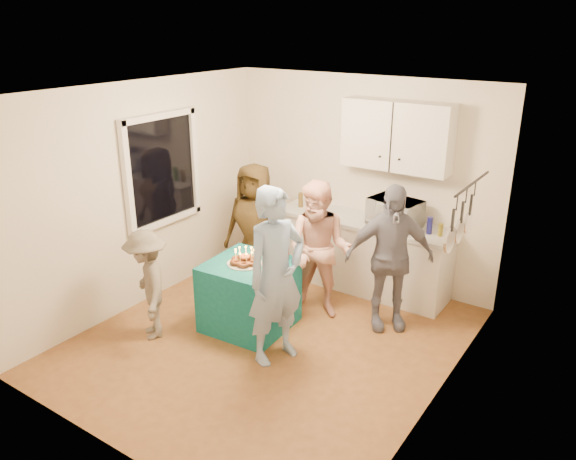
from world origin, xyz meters
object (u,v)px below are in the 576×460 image
Objects in this scene: woman_back_center at (319,250)px; punch_jar at (279,245)px; woman_back_left at (255,227)px; party_table at (249,295)px; man_birthday at (276,276)px; woman_back_right at (389,258)px; counter at (361,255)px; child_near_left at (148,285)px; microwave at (394,213)px.

punch_jar is at bearing -135.32° from woman_back_center.
punch_jar is 0.21× the size of woman_back_left.
party_table is 0.86m from man_birthday.
woman_back_left is 0.98× the size of woman_back_right.
woman_back_left is at bearing 61.85° from man_birthday.
child_near_left reaches higher than counter.
microwave is at bearing 6.40° from man_birthday.
counter is 6.47× the size of punch_jar.
party_table is 0.54× the size of woman_back_center.
punch_jar reaches higher than party_table.
woman_back_right is (1.24, 0.86, 0.44)m from party_table.
woman_back_left reaches higher than woman_back_center.
counter is 1.06m from woman_back_right.
woman_back_left is 1.33× the size of child_near_left.
child_near_left is (-1.24, -1.41, -0.19)m from woman_back_center.
punch_jar is at bearing -45.71° from woman_back_left.
punch_jar is 0.21× the size of woman_back_center.
party_table is at bearing -112.31° from microwave.
man_birthday is (0.38, -0.60, -0.03)m from punch_jar.
woman_back_center is (-0.11, 1.00, -0.10)m from man_birthday.
punch_jar reaches higher than counter.
woman_back_right reaches higher than microwave.
man_birthday is at bearing -155.20° from woman_back_right.
woman_back_center is (-0.48, -0.91, -0.28)m from microwave.
man_birthday is 1.12× the size of woman_back_left.
microwave is 0.69× the size of party_table.
counter is 1.23× the size of man_birthday.
punch_jar is 1.44m from child_near_left.
child_near_left is at bearing -117.17° from microwave.
counter is 1.39m from woman_back_left.
party_table is at bearing -109.82° from counter.
punch_jar is 0.50m from woman_back_center.
punch_jar is 0.19× the size of man_birthday.
man_birthday reaches higher than counter.
man_birthday reaches higher than child_near_left.
microwave reaches higher than party_table.
child_near_left is at bearing -105.65° from woman_back_left.
man_birthday is 1.45m from child_near_left.
woman_back_left is at bearing -145.30° from microwave.
woman_back_right is at bearing -59.49° from microwave.
counter is 1.96m from man_birthday.
child_near_left is (-1.32, -2.32, 0.17)m from counter.
woman_back_center is at bearing -94.90° from counter.
microwave is 1.52m from punch_jar.
punch_jar is at bearing -110.52° from microwave.
counter is 2.59× the size of party_table.
woman_back_right is (0.64, 1.19, -0.08)m from man_birthday.
man_birthday is (0.60, -0.34, 0.52)m from party_table.
woman_back_left reaches higher than counter.
party_table is 0.47× the size of man_birthday.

